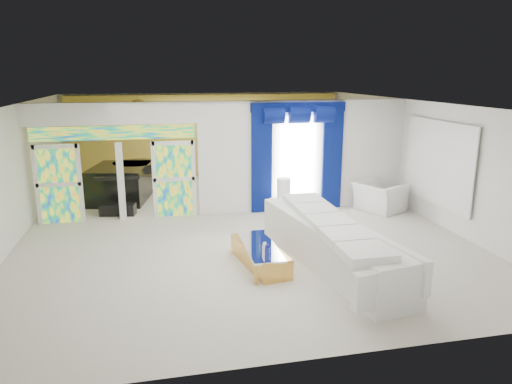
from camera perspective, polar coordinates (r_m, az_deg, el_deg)
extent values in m
plane|color=#B7AF9E|center=(12.00, -2.61, -3.80)|extent=(12.00, 12.00, 0.00)
cube|color=white|center=(13.09, 5.92, 4.43)|extent=(5.70, 0.18, 3.00)
cube|color=white|center=(12.34, -16.90, 9.05)|extent=(4.30, 0.18, 0.55)
cube|color=#994C3F|center=(12.78, -22.72, 0.87)|extent=(0.95, 0.04, 2.00)
cube|color=#994C3F|center=(12.56, -9.86, 1.56)|extent=(0.95, 0.04, 2.00)
cube|color=#994C3F|center=(12.38, -16.75, 6.86)|extent=(4.00, 0.05, 0.35)
cube|color=white|center=(12.93, 4.99, 4.11)|extent=(1.00, 0.02, 2.30)
cube|color=#030E42|center=(12.65, 0.69, 3.71)|extent=(0.55, 0.10, 2.80)
cube|color=#030E42|center=(13.23, 9.18, 3.99)|extent=(0.55, 0.10, 2.80)
cube|color=#030E42|center=(12.73, 5.17, 10.16)|extent=(2.60, 0.12, 0.25)
cube|color=white|center=(12.50, 21.11, 3.32)|extent=(0.04, 2.70, 1.90)
cube|color=#AF942A|center=(17.40, -5.94, 6.85)|extent=(9.70, 0.12, 2.90)
cube|color=silver|center=(9.43, 8.97, -6.34)|extent=(1.67, 4.54, 0.85)
cube|color=gold|center=(9.40, 0.48, -7.67)|extent=(0.89, 1.88, 0.40)
cube|color=white|center=(12.72, 4.63, -1.77)|extent=(1.30, 0.45, 0.43)
cylinder|color=white|center=(12.51, 3.36, 0.38)|extent=(0.36, 0.36, 0.58)
imported|color=silver|center=(13.42, 14.65, -0.55)|extent=(1.47, 1.54, 0.78)
cube|color=black|center=(14.63, -16.02, 1.04)|extent=(1.91, 2.28, 1.02)
cube|color=black|center=(13.17, -16.33, -2.02)|extent=(0.97, 0.53, 0.31)
cube|color=#A78A53|center=(14.39, -22.05, 0.02)|extent=(0.70, 0.66, 0.87)
sphere|color=gold|center=(14.70, -14.01, 9.68)|extent=(0.60, 0.60, 0.60)
cylinder|color=navy|center=(8.73, 1.36, -7.28)|extent=(0.09, 0.09, 0.21)
cylinder|color=navy|center=(9.33, 0.25, -5.69)|extent=(0.08, 0.08, 0.26)
cylinder|color=white|center=(8.97, 1.06, -6.90)|extent=(0.10, 0.10, 0.15)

